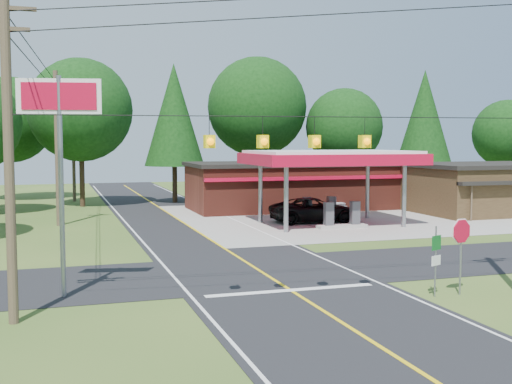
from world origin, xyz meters
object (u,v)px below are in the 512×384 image
object	(u,v)px
big_stop_sign	(60,130)
octagonal_stop_sign	(461,237)
gas_canopy	(331,160)
sedan_car	(323,202)
suv_car	(314,210)

from	to	relation	value
big_stop_sign	octagonal_stop_sign	bearing A→B (deg)	-16.44
gas_canopy	big_stop_sign	size ratio (longest dim) A/B	1.36
sedan_car	suv_car	bearing A→B (deg)	-146.42
gas_canopy	sedan_car	size ratio (longest dim) A/B	2.60
gas_canopy	big_stop_sign	xyz separation A→B (m)	(-17.00, -15.01, 1.62)
suv_car	big_stop_sign	size ratio (longest dim) A/B	0.77
sedan_car	gas_canopy	bearing A→B (deg)	-138.68
gas_canopy	sedan_car	xyz separation A→B (m)	(3.00, 8.00, -3.57)
big_stop_sign	gas_canopy	bearing A→B (deg)	41.44
sedan_car	big_stop_sign	size ratio (longest dim) A/B	0.52
suv_car	octagonal_stop_sign	xyz separation A→B (m)	(-2.93, -20.51, 1.28)
suv_car	big_stop_sign	distance (m)	23.88
suv_car	gas_canopy	bearing A→B (deg)	-160.48
suv_car	big_stop_sign	world-z (taller)	big_stop_sign
gas_canopy	big_stop_sign	world-z (taller)	big_stop_sign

